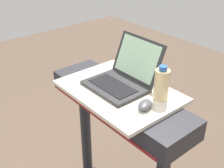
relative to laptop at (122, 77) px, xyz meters
The scene contains 4 objects.
desk_board 0.08m from the laptop, 59.97° to the right, with size 0.62×0.44×0.02m, color beige.
laptop is the anchor object (origin of this frame).
computer_mouse 0.25m from the laptop, 16.00° to the right, with size 0.06×0.10×0.03m, color #4C4C51.
water_bottle 0.23m from the laptop, 13.29° to the left, with size 0.07×0.07×0.18m.
Camera 1 is at (0.99, -0.18, 1.84)m, focal length 46.65 mm.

